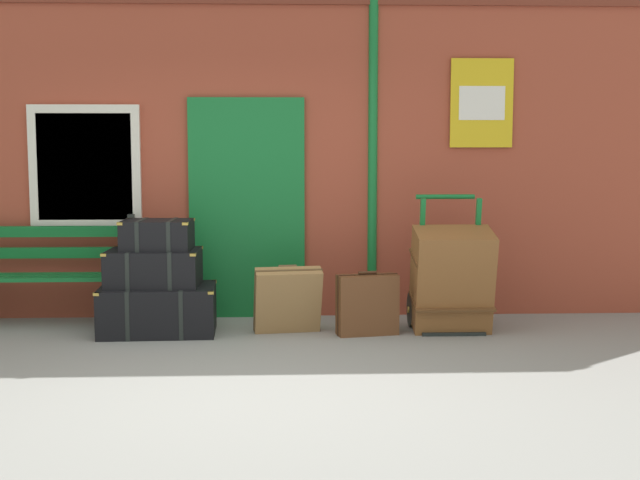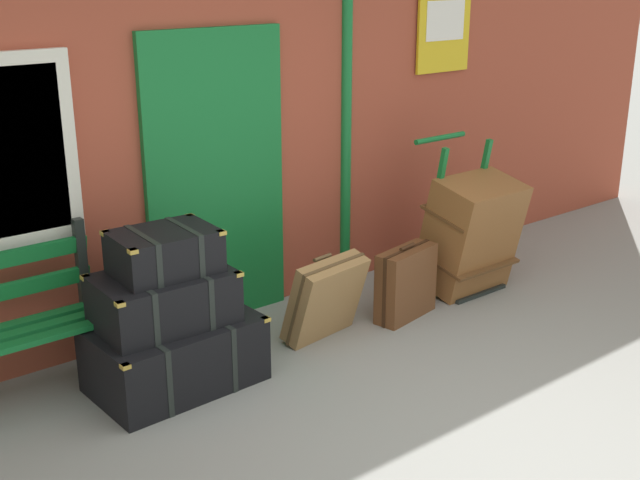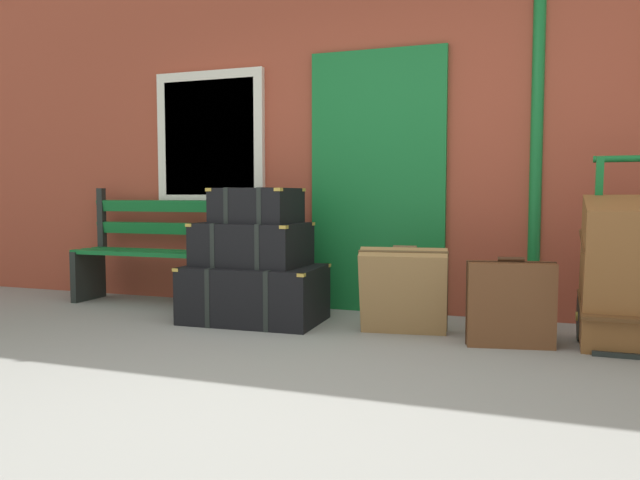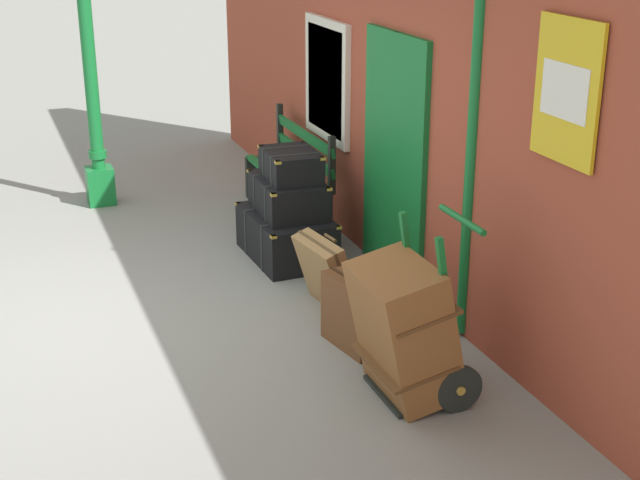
{
  "view_description": "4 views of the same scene",
  "coord_description": "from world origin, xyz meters",
  "px_view_note": "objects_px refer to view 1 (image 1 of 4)",
  "views": [
    {
      "loc": [
        0.3,
        -5.97,
        1.71
      ],
      "look_at": [
        0.63,
        1.61,
        0.84
      ],
      "focal_mm": 49.39,
      "sensor_mm": 36.0,
      "label": 1
    },
    {
      "loc": [
        -2.92,
        -2.38,
        2.51
      ],
      "look_at": [
        0.22,
        1.57,
        0.78
      ],
      "focal_mm": 45.83,
      "sensor_mm": 36.0,
      "label": 2
    },
    {
      "loc": [
        1.21,
        -2.43,
        0.95
      ],
      "look_at": [
        -0.25,
        1.66,
        0.63
      ],
      "focal_mm": 34.73,
      "sensor_mm": 36.0,
      "label": 3
    },
    {
      "loc": [
        6.55,
        -0.77,
        3.1
      ],
      "look_at": [
        0.15,
        1.69,
        0.51
      ],
      "focal_mm": 51.14,
      "sensor_mm": 36.0,
      "label": 4
    }
  ],
  "objects_px": {
    "steamer_trunk_base": "(158,310)",
    "steamer_trunk_middle": "(154,268)",
    "suitcase_charcoal": "(367,305)",
    "platform_bench": "(47,277)",
    "large_brown_trunk": "(452,279)",
    "suitcase_slate": "(288,300)",
    "steamer_trunk_top": "(157,235)",
    "porters_trolley": "(448,299)"
  },
  "relations": [
    {
      "from": "steamer_trunk_middle",
      "to": "large_brown_trunk",
      "type": "height_order",
      "value": "large_brown_trunk"
    },
    {
      "from": "porters_trolley",
      "to": "large_brown_trunk",
      "type": "xyz_separation_m",
      "value": [
        -0.0,
        -0.17,
        0.2
      ]
    },
    {
      "from": "steamer_trunk_base",
      "to": "suitcase_slate",
      "type": "distance_m",
      "value": 1.15
    },
    {
      "from": "steamer_trunk_top",
      "to": "suitcase_slate",
      "type": "distance_m",
      "value": 1.29
    },
    {
      "from": "suitcase_slate",
      "to": "suitcase_charcoal",
      "type": "relative_size",
      "value": 1.09
    },
    {
      "from": "platform_bench",
      "to": "porters_trolley",
      "type": "relative_size",
      "value": 1.33
    },
    {
      "from": "platform_bench",
      "to": "suitcase_slate",
      "type": "xyz_separation_m",
      "value": [
        2.22,
        -0.49,
        -0.15
      ]
    },
    {
      "from": "steamer_trunk_base",
      "to": "suitcase_charcoal",
      "type": "height_order",
      "value": "suitcase_charcoal"
    },
    {
      "from": "steamer_trunk_base",
      "to": "steamer_trunk_middle",
      "type": "relative_size",
      "value": 1.25
    },
    {
      "from": "steamer_trunk_base",
      "to": "suitcase_charcoal",
      "type": "relative_size",
      "value": 1.81
    },
    {
      "from": "porters_trolley",
      "to": "large_brown_trunk",
      "type": "relative_size",
      "value": 1.27
    },
    {
      "from": "porters_trolley",
      "to": "steamer_trunk_top",
      "type": "bearing_deg",
      "value": -179.24
    },
    {
      "from": "large_brown_trunk",
      "to": "porters_trolley",
      "type": "bearing_deg",
      "value": 90.0
    },
    {
      "from": "platform_bench",
      "to": "steamer_trunk_base",
      "type": "height_order",
      "value": "platform_bench"
    },
    {
      "from": "steamer_trunk_middle",
      "to": "suitcase_charcoal",
      "type": "relative_size",
      "value": 1.45
    },
    {
      "from": "platform_bench",
      "to": "large_brown_trunk",
      "type": "relative_size",
      "value": 1.68
    },
    {
      "from": "steamer_trunk_base",
      "to": "steamer_trunk_middle",
      "type": "xyz_separation_m",
      "value": [
        -0.03,
        0.03,
        0.37
      ]
    },
    {
      "from": "porters_trolley",
      "to": "suitcase_charcoal",
      "type": "xyz_separation_m",
      "value": [
        -0.75,
        -0.23,
        -0.01
      ]
    },
    {
      "from": "platform_bench",
      "to": "steamer_trunk_top",
      "type": "xyz_separation_m",
      "value": [
        1.07,
        -0.37,
        0.43
      ]
    },
    {
      "from": "porters_trolley",
      "to": "large_brown_trunk",
      "type": "height_order",
      "value": "porters_trolley"
    },
    {
      "from": "steamer_trunk_middle",
      "to": "suitcase_charcoal",
      "type": "height_order",
      "value": "steamer_trunk_middle"
    },
    {
      "from": "suitcase_slate",
      "to": "suitcase_charcoal",
      "type": "bearing_deg",
      "value": -6.5
    },
    {
      "from": "steamer_trunk_middle",
      "to": "porters_trolley",
      "type": "distance_m",
      "value": 2.65
    },
    {
      "from": "steamer_trunk_base",
      "to": "suitcase_charcoal",
      "type": "distance_m",
      "value": 1.85
    },
    {
      "from": "steamer_trunk_top",
      "to": "steamer_trunk_base",
      "type": "bearing_deg",
      "value": -89.2
    },
    {
      "from": "large_brown_trunk",
      "to": "suitcase_slate",
      "type": "bearing_deg",
      "value": 178.99
    },
    {
      "from": "large_brown_trunk",
      "to": "suitcase_slate",
      "type": "height_order",
      "value": "large_brown_trunk"
    },
    {
      "from": "steamer_trunk_base",
      "to": "porters_trolley",
      "type": "xyz_separation_m",
      "value": [
        2.6,
        0.09,
        0.06
      ]
    },
    {
      "from": "suitcase_slate",
      "to": "porters_trolley",
      "type": "bearing_deg",
      "value": 5.78
    },
    {
      "from": "steamer_trunk_top",
      "to": "large_brown_trunk",
      "type": "height_order",
      "value": "steamer_trunk_top"
    },
    {
      "from": "platform_bench",
      "to": "steamer_trunk_middle",
      "type": "height_order",
      "value": "platform_bench"
    },
    {
      "from": "suitcase_slate",
      "to": "steamer_trunk_middle",
      "type": "bearing_deg",
      "value": 175.41
    },
    {
      "from": "suitcase_charcoal",
      "to": "platform_bench",
      "type": "bearing_deg",
      "value": 169.04
    },
    {
      "from": "steamer_trunk_base",
      "to": "suitcase_charcoal",
      "type": "xyz_separation_m",
      "value": [
        1.84,
        -0.14,
        0.06
      ]
    },
    {
      "from": "platform_bench",
      "to": "large_brown_trunk",
      "type": "xyz_separation_m",
      "value": [
        3.67,
        -0.51,
        0.03
      ]
    },
    {
      "from": "large_brown_trunk",
      "to": "platform_bench",
      "type": "bearing_deg",
      "value": 172.07
    },
    {
      "from": "steamer_trunk_middle",
      "to": "large_brown_trunk",
      "type": "distance_m",
      "value": 2.64
    },
    {
      "from": "porters_trolley",
      "to": "suitcase_slate",
      "type": "relative_size",
      "value": 1.94
    },
    {
      "from": "steamer_trunk_middle",
      "to": "suitcase_slate",
      "type": "relative_size",
      "value": 1.33
    },
    {
      "from": "steamer_trunk_base",
      "to": "steamer_trunk_middle",
      "type": "height_order",
      "value": "steamer_trunk_middle"
    },
    {
      "from": "steamer_trunk_middle",
      "to": "steamer_trunk_top",
      "type": "xyz_separation_m",
      "value": [
        0.03,
        0.02,
        0.29
      ]
    },
    {
      "from": "platform_bench",
      "to": "porters_trolley",
      "type": "distance_m",
      "value": 3.69
    }
  ]
}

